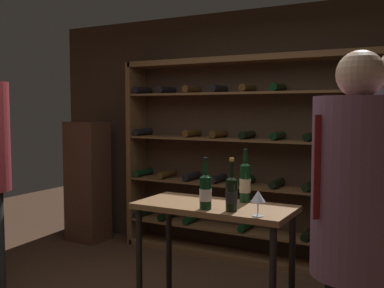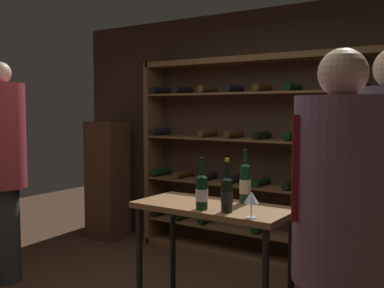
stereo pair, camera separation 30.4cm
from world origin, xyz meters
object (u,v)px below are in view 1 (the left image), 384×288
(wine_bottle_red_label, at_px, (206,191))
(tasting_table, at_px, (214,223))
(display_cabinet, at_px, (88,181))
(wine_rack, at_px, (261,160))
(wine_bottle_gold_foil, at_px, (245,182))
(person_guest_blue_shirt, at_px, (356,227))
(wine_bottle_amber_reserve, at_px, (232,193))
(wine_glass_stemmed_center, at_px, (258,197))

(wine_bottle_red_label, bearing_deg, tasting_table, 95.03)
(display_cabinet, xyz_separation_m, wine_bottle_red_label, (2.39, -1.55, 0.34))
(tasting_table, bearing_deg, wine_rack, 99.11)
(wine_rack, height_order, display_cabinet, wine_rack)
(wine_bottle_red_label, relative_size, wine_bottle_gold_foil, 0.91)
(wine_rack, distance_m, tasting_table, 1.67)
(display_cabinet, bearing_deg, person_guest_blue_shirt, -29.54)
(display_cabinet, distance_m, wine_bottle_red_label, 2.87)
(wine_bottle_amber_reserve, distance_m, wine_glass_stemmed_center, 0.21)
(wine_rack, height_order, person_guest_blue_shirt, wine_rack)
(tasting_table, xyz_separation_m, wine_bottle_gold_foil, (0.15, 0.18, 0.28))
(wine_bottle_red_label, xyz_separation_m, wine_bottle_amber_reserve, (0.17, 0.02, -0.00))
(tasting_table, bearing_deg, wine_glass_stemmed_center, -26.09)
(display_cabinet, height_order, wine_bottle_red_label, display_cabinet)
(person_guest_blue_shirt, bearing_deg, wine_glass_stemmed_center, 110.36)
(display_cabinet, bearing_deg, wine_glass_stemmed_center, -29.72)
(wine_bottle_amber_reserve, xyz_separation_m, wine_glass_stemmed_center, (0.20, -0.05, -0.00))
(wine_bottle_red_label, height_order, wine_glass_stemmed_center, wine_bottle_red_label)
(wine_bottle_gold_foil, bearing_deg, person_guest_blue_shirt, -39.60)
(person_guest_blue_shirt, bearing_deg, wine_rack, 79.59)
(display_cabinet, distance_m, wine_glass_stemmed_center, 3.20)
(person_guest_blue_shirt, bearing_deg, wine_bottle_red_label, 118.64)
(wine_glass_stemmed_center, bearing_deg, tasting_table, 153.91)
(display_cabinet, relative_size, wine_bottle_red_label, 4.22)
(tasting_table, relative_size, wine_glass_stemmed_center, 6.78)
(display_cabinet, height_order, wine_bottle_amber_reserve, display_cabinet)
(wine_bottle_gold_foil, bearing_deg, wine_bottle_red_label, -112.01)
(tasting_table, bearing_deg, display_cabinet, 149.71)
(person_guest_blue_shirt, height_order, wine_bottle_gold_foil, person_guest_blue_shirt)
(display_cabinet, xyz_separation_m, wine_bottle_gold_foil, (2.53, -1.21, 0.36))
(wine_bottle_gold_foil, height_order, wine_glass_stemmed_center, wine_bottle_gold_foil)
(wine_rack, xyz_separation_m, wine_bottle_gold_foil, (0.41, -1.45, 0.01))
(wine_bottle_red_label, bearing_deg, display_cabinet, 147.06)
(wine_bottle_gold_foil, xyz_separation_m, wine_glass_stemmed_center, (0.24, -0.37, -0.02))
(wine_glass_stemmed_center, bearing_deg, display_cabinet, 150.28)
(wine_rack, xyz_separation_m, person_guest_blue_shirt, (1.27, -2.16, -0.04))
(wine_rack, xyz_separation_m, wine_bottle_amber_reserve, (0.45, -1.76, -0.01))
(person_guest_blue_shirt, xyz_separation_m, wine_bottle_red_label, (-1.00, 0.37, 0.03))
(tasting_table, height_order, wine_bottle_gold_foil, wine_bottle_gold_foil)
(tasting_table, distance_m, wine_glass_stemmed_center, 0.50)
(wine_rack, height_order, wine_glass_stemmed_center, wine_rack)
(wine_bottle_amber_reserve, height_order, wine_glass_stemmed_center, wine_bottle_amber_reserve)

